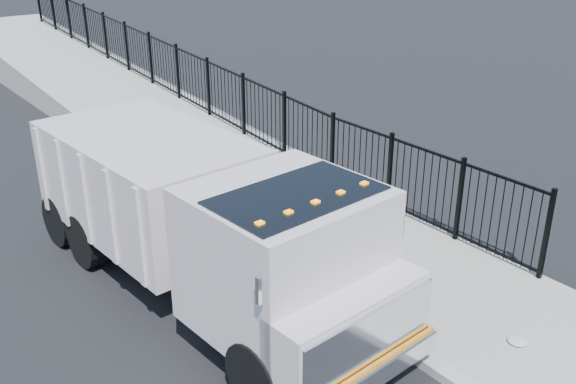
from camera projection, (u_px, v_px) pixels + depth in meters
ground at (329, 300)px, 11.73m from camera, size 120.00×120.00×0.00m
sidewalk at (486, 310)px, 11.33m from camera, size 3.55×12.00×0.12m
curb at (411, 351)px, 10.25m from camera, size 0.30×12.00×0.16m
ramp at (97, 97)px, 24.52m from camera, size 3.95×24.06×3.19m
iron_fence at (179, 90)px, 22.06m from camera, size 0.10×28.00×1.80m
truck at (205, 217)px, 11.24m from camera, size 3.24×8.53×2.87m
worker at (383, 269)px, 10.92m from camera, size 0.43×0.62×1.64m
debris at (517, 341)px, 10.36m from camera, size 0.32×0.32×0.08m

